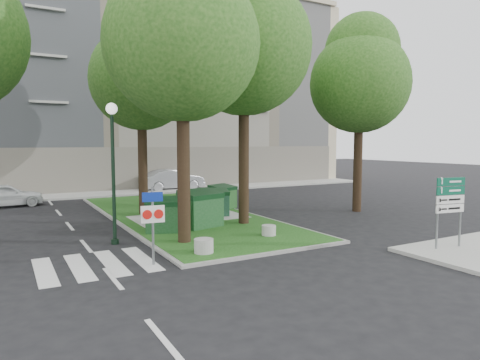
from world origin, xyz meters
TOP-DOWN VIEW (x-y plane):
  - ground at (0.00, 0.00)m, footprint 120.00×120.00m
  - median_island at (0.50, 8.00)m, footprint 6.00×16.00m
  - median_kerb at (0.50, 8.00)m, footprint 6.30×16.30m
  - building_sidewalk at (0.00, 18.50)m, footprint 42.00×3.00m
  - zebra_crossing at (-3.75, 1.50)m, footprint 5.00×3.00m
  - apartment_building at (0.00, 26.00)m, footprint 41.00×12.00m
  - tree_median_near_left at (-1.41, 2.56)m, footprint 5.20×5.20m
  - tree_median_near_right at (2.09, 4.56)m, footprint 5.60×5.60m
  - tree_median_mid at (-0.91, 9.06)m, footprint 4.80×4.80m
  - tree_median_far at (2.29, 12.06)m, footprint 5.80×5.80m
  - tree_street_right at (9.09, 5.06)m, footprint 5.00×5.00m
  - dumpster_a at (-1.52, 4.49)m, footprint 1.69×1.45m
  - dumpster_b at (0.08, 4.65)m, footprint 1.87×1.53m
  - dumpster_c at (1.68, 6.79)m, footprint 1.57×1.28m
  - dumpster_d at (3.00, 8.45)m, footprint 1.63×1.42m
  - bollard_left at (-1.53, 0.81)m, footprint 0.60×0.60m
  - bollard_right at (1.60, 1.93)m, footprint 0.52×0.52m
  - bollard_mid at (-0.41, 5.00)m, footprint 0.53×0.53m
  - litter_bin at (2.40, 11.52)m, footprint 0.40×0.40m
  - street_lamp at (-3.56, 3.82)m, footprint 0.39×0.39m
  - traffic_sign_pole at (-3.19, 0.66)m, footprint 0.68×0.12m
  - directional_sign at (5.69, -2.46)m, footprint 1.14×0.24m
  - car_white at (-6.85, 15.50)m, footprint 4.01×1.97m
  - car_silver at (4.20, 19.09)m, footprint 4.79×1.88m

SIDE VIEW (x-z plane):
  - ground at x=0.00m, z-range 0.00..0.00m
  - zebra_crossing at x=-3.75m, z-range 0.00..0.01m
  - median_kerb at x=0.50m, z-range 0.00..0.10m
  - median_island at x=0.50m, z-range 0.00..0.12m
  - building_sidewalk at x=0.00m, z-range 0.00..0.12m
  - bollard_right at x=1.60m, z-range 0.12..0.49m
  - bollard_mid at x=-0.41m, z-range 0.12..0.50m
  - bollard_left at x=-1.53m, z-range 0.12..0.55m
  - litter_bin at x=2.40m, z-range 0.12..0.82m
  - car_white at x=-6.85m, z-range 0.00..1.32m
  - dumpster_d at x=3.00m, z-range 0.09..1.36m
  - dumpster_c at x=1.68m, z-range 0.09..1.37m
  - dumpster_a at x=-1.52m, z-range 0.09..1.42m
  - car_silver at x=4.20m, z-range 0.00..1.55m
  - dumpster_b at x=0.08m, z-range 0.09..1.60m
  - traffic_sign_pole at x=-3.19m, z-range 0.32..2.58m
  - directional_sign at x=5.69m, z-range 0.50..2.79m
  - street_lamp at x=-3.56m, z-range 0.63..5.50m
  - tree_median_mid at x=-0.91m, z-range 1.98..11.97m
  - tree_street_right at x=9.09m, z-range 1.95..12.02m
  - tree_median_near_left at x=-1.41m, z-range 2.05..12.58m
  - tree_median_near_right at x=2.09m, z-range 2.26..13.72m
  - apartment_building at x=0.00m, z-range 0.00..16.00m
  - tree_median_far at x=2.29m, z-range 2.36..14.28m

